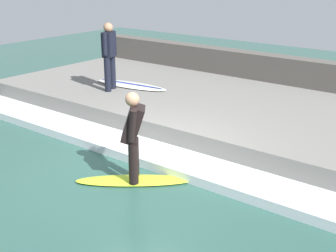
% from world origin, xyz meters
% --- Properties ---
extents(ground_plane, '(28.00, 28.00, 0.00)m').
position_xyz_m(ground_plane, '(0.00, 0.00, 0.00)').
color(ground_plane, '#2D564C').
extents(concrete_ledge, '(4.40, 12.56, 0.51)m').
position_xyz_m(concrete_ledge, '(3.30, 0.00, 0.26)').
color(concrete_ledge, slate).
rests_on(concrete_ledge, ground_plane).
extents(back_wall, '(0.50, 13.18, 1.20)m').
position_xyz_m(back_wall, '(5.75, 0.00, 0.60)').
color(back_wall, '#544F49').
rests_on(back_wall, ground_plane).
extents(wave_foam_crest, '(0.88, 11.93, 0.17)m').
position_xyz_m(wave_foam_crest, '(0.66, 0.00, 0.08)').
color(wave_foam_crest, silver).
rests_on(wave_foam_crest, ground_plane).
extents(surfboard_riding, '(1.60, 1.82, 0.06)m').
position_xyz_m(surfboard_riding, '(-0.29, -0.09, 0.03)').
color(surfboard_riding, '#BFE02D').
rests_on(surfboard_riding, ground_plane).
extents(surfer_riding, '(0.56, 0.56, 1.51)m').
position_xyz_m(surfer_riding, '(-0.29, -0.09, 0.90)').
color(surfer_riding, black).
rests_on(surfer_riding, surfboard_riding).
extents(surfer_waiting_near, '(0.52, 0.36, 1.64)m').
position_xyz_m(surfer_waiting_near, '(2.41, 3.13, 1.44)').
color(surfer_waiting_near, black).
rests_on(surfer_waiting_near, concrete_ledge).
extents(surfboard_waiting_near, '(0.82, 2.15, 0.07)m').
position_xyz_m(surfboard_waiting_near, '(2.99, 2.97, 0.55)').
color(surfboard_waiting_near, white).
rests_on(surfboard_waiting_near, concrete_ledge).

